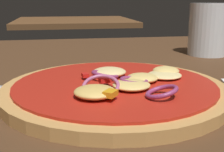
# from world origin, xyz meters

# --- Properties ---
(dining_table) EXTENTS (1.23, 1.06, 0.03)m
(dining_table) POSITION_xyz_m (0.00, 0.00, 0.01)
(dining_table) COLOR #4C301C
(dining_table) RESTS_ON ground
(pizza) EXTENTS (0.28, 0.28, 0.03)m
(pizza) POSITION_xyz_m (-0.01, -0.03, 0.04)
(pizza) COLOR tan
(pizza) RESTS_ON dining_table
(beer_glass) EXTENTS (0.08, 0.08, 0.11)m
(beer_glass) POSITION_xyz_m (0.24, 0.21, 0.08)
(beer_glass) COLOR silver
(beer_glass) RESTS_ON dining_table
(background_table) EXTENTS (0.66, 0.59, 0.03)m
(background_table) POSITION_xyz_m (0.01, 1.40, 0.01)
(background_table) COLOR brown
(background_table) RESTS_ON ground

